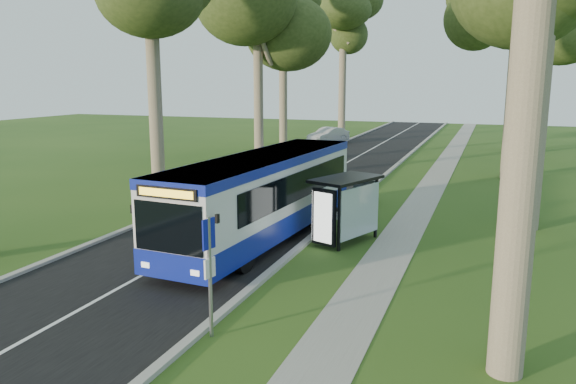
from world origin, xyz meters
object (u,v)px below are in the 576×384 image
(bus, at_px, (264,196))
(car_silver, at_px, (328,135))
(bus_stop_sign, at_px, (210,264))
(bus_shelter, at_px, (347,199))
(litter_bin, at_px, (371,192))
(car_white, at_px, (277,154))

(bus, xyz_separation_m, car_silver, (-6.49, 30.64, -0.86))
(bus_stop_sign, bearing_deg, bus_shelter, 94.79)
(litter_bin, bearing_deg, bus_shelter, -84.98)
(bus_stop_sign, xyz_separation_m, car_white, (-8.18, 25.05, -1.06))
(car_white, height_order, car_silver, car_silver)
(bus_shelter, height_order, car_white, bus_shelter)
(litter_bin, relative_size, car_silver, 0.24)
(bus_shelter, bearing_deg, litter_bin, 116.15)
(bus, relative_size, car_silver, 2.66)
(litter_bin, bearing_deg, car_silver, 110.73)
(bus, bearing_deg, car_white, 113.88)
(bus_stop_sign, bearing_deg, car_white, 120.28)
(bus_shelter, bearing_deg, bus_stop_sign, -76.27)
(car_white, bearing_deg, bus, -63.08)
(bus, bearing_deg, bus_stop_sign, -72.13)
(bus_shelter, bearing_deg, car_silver, 128.45)
(bus_shelter, xyz_separation_m, litter_bin, (-0.61, 6.93, -1.09))
(car_silver, bearing_deg, bus, -54.55)
(bus, bearing_deg, car_silver, 105.93)
(bus_stop_sign, xyz_separation_m, car_silver, (-8.40, 38.36, -1.00))
(car_silver, bearing_deg, car_white, -65.59)
(bus, xyz_separation_m, car_white, (-6.27, 17.33, -0.92))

